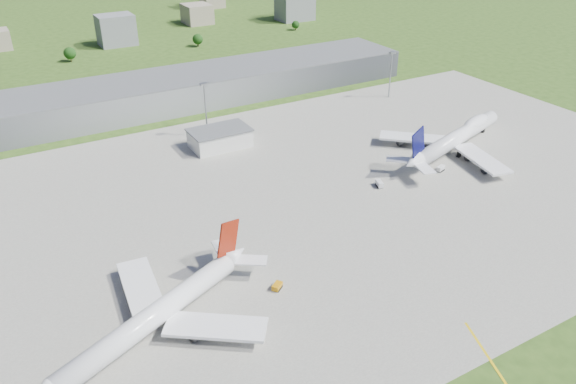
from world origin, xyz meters
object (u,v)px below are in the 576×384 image
airliner_blue_quad (457,137)px  tug_yellow (277,287)px  van_white_far (441,169)px  van_white_near (379,184)px  airliner_red_twin (160,313)px

airliner_blue_quad → tug_yellow: airliner_blue_quad is taller
airliner_blue_quad → van_white_far: bearing=-166.3°
van_white_near → tug_yellow: bearing=137.2°
airliner_red_twin → van_white_near: airliner_red_twin is taller
tug_yellow → van_white_far: (97.18, 34.14, 0.20)m
airliner_red_twin → tug_yellow: airliner_red_twin is taller
airliner_blue_quad → van_white_far: airliner_blue_quad is taller
tug_yellow → van_white_far: bearing=-16.4°
van_white_near → van_white_far: van_white_near is taller
van_white_near → van_white_far: size_ratio=1.08×
tug_yellow → van_white_near: van_white_near is taller
airliner_blue_quad → van_white_far: (-21.52, -12.95, -4.78)m
airliner_red_twin → van_white_near: size_ratio=13.77×
airliner_blue_quad → van_white_near: bearing=174.6°
tug_yellow → airliner_red_twin: bearing=142.4°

